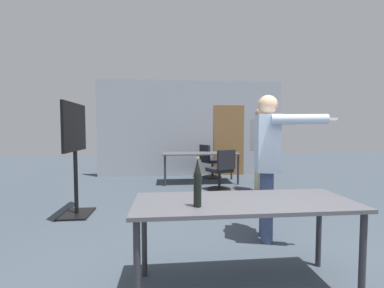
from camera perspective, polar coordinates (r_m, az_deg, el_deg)
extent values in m
cube|color=#A3A8B2|center=(7.48, -0.13, 3.48)|extent=(5.35, 0.10, 2.74)
cube|color=olive|center=(7.61, 8.19, 0.84)|extent=(0.90, 0.02, 2.05)
cube|color=#4C4C51|center=(2.21, 11.43, -12.56)|extent=(1.80, 0.68, 0.03)
cylinder|color=#2D2D33|center=(2.02, -12.10, -25.77)|extent=(0.05, 0.05, 0.72)
cylinder|color=#2D2D33|center=(2.48, 33.66, -20.44)|extent=(0.05, 0.05, 0.72)
cylinder|color=#2D2D33|center=(2.52, -10.55, -19.60)|extent=(0.05, 0.05, 0.72)
cylinder|color=#2D2D33|center=(2.91, 26.35, -16.71)|extent=(0.05, 0.05, 0.72)
cube|color=#4C4C51|center=(6.46, 1.87, -2.10)|extent=(1.89, 0.77, 0.03)
cylinder|color=#2D2D33|center=(6.13, -6.04, -5.95)|extent=(0.05, 0.05, 0.72)
cylinder|color=#2D2D33|center=(6.37, 10.22, -5.64)|extent=(0.05, 0.05, 0.72)
cylinder|color=#2D2D33|center=(6.77, -5.99, -5.08)|extent=(0.05, 0.05, 0.72)
cylinder|color=#2D2D33|center=(6.99, 8.78, -4.84)|extent=(0.05, 0.05, 0.72)
cube|color=black|center=(4.54, -24.24, -13.98)|extent=(0.44, 0.56, 0.03)
cylinder|color=black|center=(4.42, -24.39, -7.75)|extent=(0.06, 0.06, 0.97)
cube|color=black|center=(4.35, -24.65, 3.42)|extent=(0.04, 0.94, 0.74)
cube|color=#192342|center=(4.35, -24.94, 3.41)|extent=(0.01, 0.86, 0.65)
cylinder|color=beige|center=(5.76, 14.43, -5.89)|extent=(0.14, 0.14, 0.87)
cylinder|color=beige|center=(5.59, 15.40, -6.18)|extent=(0.14, 0.14, 0.87)
cube|color=silver|center=(5.60, 15.02, 1.84)|extent=(0.33, 0.50, 0.68)
sphere|color=tan|center=(5.61, 15.09, 6.57)|extent=(0.24, 0.24, 0.24)
cylinder|color=silver|center=(5.86, 13.63, 1.71)|extent=(0.11, 0.11, 0.59)
cylinder|color=silver|center=(5.51, 19.24, 4.61)|extent=(0.60, 0.20, 0.11)
cube|color=white|center=(5.70, 21.98, 4.51)|extent=(0.12, 0.05, 0.03)
cylinder|color=#3D4C75|center=(3.41, 15.91, -12.46)|extent=(0.14, 0.14, 0.85)
cylinder|color=#3D4C75|center=(3.23, 16.38, -13.35)|extent=(0.14, 0.14, 0.85)
cube|color=silver|center=(3.19, 16.35, 0.25)|extent=(0.34, 0.49, 0.67)
sphere|color=#DBAD89|center=(3.20, 16.48, 8.31)|extent=(0.23, 0.23, 0.23)
cylinder|color=silver|center=(3.47, 15.69, 0.17)|extent=(0.11, 0.11, 0.58)
cylinder|color=silver|center=(2.98, 22.71, 5.10)|extent=(0.58, 0.24, 0.11)
cube|color=white|center=(3.08, 28.47, 4.90)|extent=(0.13, 0.06, 0.03)
cylinder|color=black|center=(5.82, 6.09, -9.92)|extent=(0.52, 0.52, 0.03)
cylinder|color=black|center=(5.78, 6.10, -7.96)|extent=(0.06, 0.06, 0.38)
cube|color=black|center=(5.74, 6.11, -5.72)|extent=(0.60, 0.60, 0.08)
cube|color=black|center=(5.50, 7.65, -3.50)|extent=(0.43, 0.22, 0.42)
cylinder|color=black|center=(7.24, 4.54, -7.30)|extent=(0.52, 0.52, 0.03)
cylinder|color=black|center=(7.21, 4.55, -5.66)|extent=(0.06, 0.06, 0.39)
cube|color=black|center=(7.18, 4.56, -3.79)|extent=(0.61, 0.61, 0.08)
cube|color=black|center=(7.00, 2.83, -1.91)|extent=(0.24, 0.42, 0.42)
cylinder|color=black|center=(1.97, 1.23, -10.21)|extent=(0.06, 0.06, 0.25)
cone|color=black|center=(1.93, 1.24, -4.93)|extent=(0.05, 0.05, 0.11)
cylinder|color=gold|center=(1.93, 1.24, -3.14)|extent=(0.03, 0.03, 0.01)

